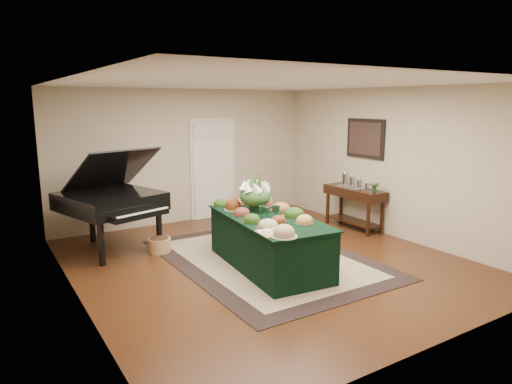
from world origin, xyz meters
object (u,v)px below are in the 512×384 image
floral_centerpiece (255,192)px  grand_piano (111,200)px  buffet_table (269,242)px  mahogany_sideboard (354,197)px

floral_centerpiece → grand_piano: size_ratio=0.27×
buffet_table → floral_centerpiece: bearing=85.3°
mahogany_sideboard → floral_centerpiece: bearing=-169.2°
buffet_table → mahogany_sideboard: size_ratio=1.76×
buffet_table → grand_piano: 2.76m
buffet_table → floral_centerpiece: 0.81m
grand_piano → mahogany_sideboard: (4.33, -1.18, -0.22)m
floral_centerpiece → mahogany_sideboard: bearing=10.8°
buffet_table → grand_piano: bearing=129.5°
grand_piano → mahogany_sideboard: size_ratio=1.46×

